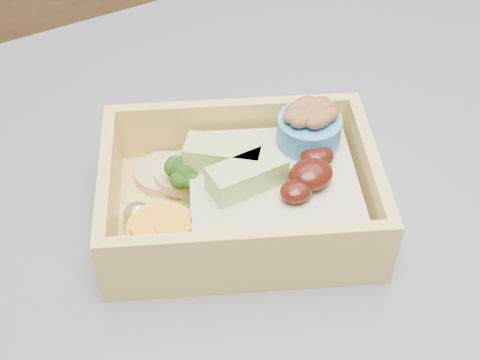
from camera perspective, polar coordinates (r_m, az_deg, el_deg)
bento_box at (r=0.43m, az=0.74°, el=-0.81°), size 0.21×0.19×0.06m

